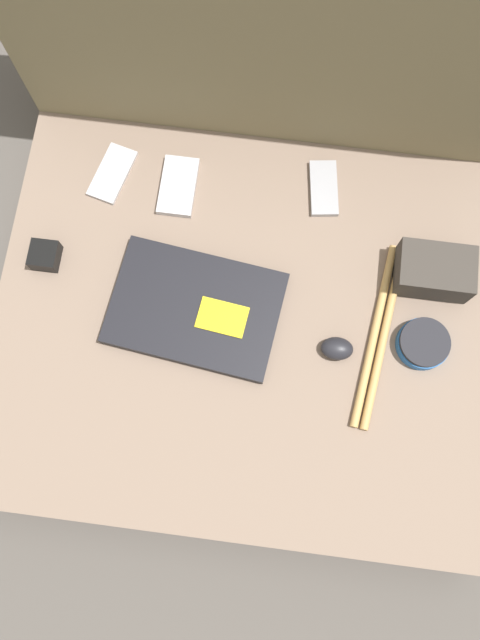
{
  "coord_description": "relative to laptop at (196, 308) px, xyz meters",
  "views": [
    {
      "loc": [
        0.04,
        -0.27,
        1.24
      ],
      "look_at": [
        0.0,
        0.0,
        0.12
      ],
      "focal_mm": 35.0,
      "sensor_mm": 36.0,
      "label": 1
    }
  ],
  "objects": [
    {
      "name": "ground_plane",
      "position": [
        0.08,
        -0.01,
        -0.12
      ],
      "size": [
        8.0,
        8.0,
        0.0
      ],
      "primitive_type": "plane",
      "color": "#4C4742"
    },
    {
      "name": "computer_mouse",
      "position": [
        0.27,
        -0.04,
        0.0
      ],
      "size": [
        0.06,
        0.04,
        0.03
      ],
      "rotation": [
        0.0,
        0.0,
        0.01
      ],
      "color": "black",
      "rests_on": "couch_seat"
    },
    {
      "name": "speaker_puck",
      "position": [
        0.42,
        -0.01,
        0.0
      ],
      "size": [
        0.1,
        0.1,
        0.03
      ],
      "color": "#1E569E",
      "rests_on": "couch_seat"
    },
    {
      "name": "laptop",
      "position": [
        0.0,
        0.0,
        0.0
      ],
      "size": [
        0.33,
        0.25,
        0.03
      ],
      "rotation": [
        0.0,
        0.0,
        -0.12
      ],
      "color": "black",
      "rests_on": "couch_seat"
    },
    {
      "name": "couch_backrest",
      "position": [
        0.08,
        0.47,
        0.16
      ],
      "size": [
        0.93,
        0.2,
        0.55
      ],
      "color": "#756B4C",
      "rests_on": "ground_plane"
    },
    {
      "name": "charger_brick",
      "position": [
        -0.3,
        0.06,
        0.01
      ],
      "size": [
        0.05,
        0.05,
        0.03
      ],
      "color": "black",
      "rests_on": "couch_seat"
    },
    {
      "name": "drumstick_pair",
      "position": [
        0.34,
        -0.01,
        -0.0
      ],
      "size": [
        0.08,
        0.35,
        0.02
      ],
      "rotation": [
        0.0,
        0.0,
        -0.13
      ],
      "color": "tan",
      "rests_on": "couch_seat"
    },
    {
      "name": "phone_silver",
      "position": [
        -0.2,
        0.25,
        -0.01
      ],
      "size": [
        0.09,
        0.13,
        0.01
      ],
      "rotation": [
        0.0,
        0.0,
        -0.25
      ],
      "color": "#B7B7BC",
      "rests_on": "couch_seat"
    },
    {
      "name": "camera_pouch",
      "position": [
        0.43,
        0.12,
        0.02
      ],
      "size": [
        0.14,
        0.09,
        0.07
      ],
      "color": "#38332D",
      "rests_on": "couch_seat"
    },
    {
      "name": "couch_seat",
      "position": [
        0.08,
        -0.01,
        -0.06
      ],
      "size": [
        0.93,
        0.78,
        0.1
      ],
      "color": "#7A6656",
      "rests_on": "ground_plane"
    },
    {
      "name": "phone_black",
      "position": [
        -0.07,
        0.24,
        -0.0
      ],
      "size": [
        0.07,
        0.12,
        0.01
      ],
      "rotation": [
        0.0,
        0.0,
        -0.0
      ],
      "color": "#B7B7BC",
      "rests_on": "couch_seat"
    },
    {
      "name": "phone_small",
      "position": [
        0.21,
        0.28,
        -0.01
      ],
      "size": [
        0.07,
        0.12,
        0.01
      ],
      "rotation": [
        0.0,
        0.0,
        0.14
      ],
      "color": "#99999E",
      "rests_on": "couch_seat"
    }
  ]
}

